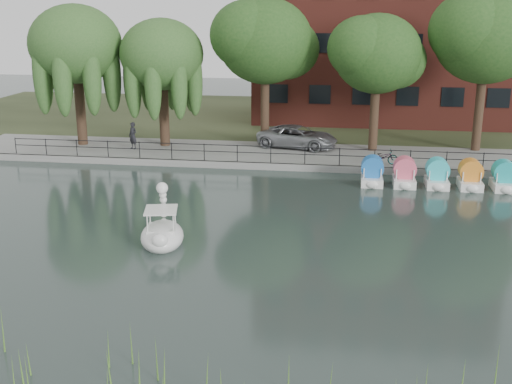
% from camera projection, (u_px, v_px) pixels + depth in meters
% --- Properties ---
extents(ground_plane, '(120.00, 120.00, 0.00)m').
position_uv_depth(ground_plane, '(229.00, 251.00, 25.25)').
color(ground_plane, '#36413E').
extents(promenade, '(40.00, 6.00, 0.40)m').
position_uv_depth(promenade, '(276.00, 155.00, 40.37)').
color(promenade, gray).
rests_on(promenade, ground_plane).
extents(kerb, '(40.00, 0.25, 0.40)m').
position_uv_depth(kerb, '(270.00, 167.00, 37.57)').
color(kerb, gray).
rests_on(kerb, ground_plane).
extents(land_strip, '(60.00, 22.00, 0.36)m').
position_uv_depth(land_strip, '(296.00, 118.00, 53.66)').
color(land_strip, '#47512D').
rests_on(land_strip, ground_plane).
extents(railing, '(32.00, 0.05, 1.00)m').
position_uv_depth(railing, '(271.00, 150.00, 37.49)').
color(railing, black).
rests_on(railing, promenade).
extents(apartment_building, '(20.00, 10.07, 18.00)m').
position_uv_depth(apartment_building, '(387.00, 4.00, 50.04)').
color(apartment_building, '#4C1E16').
rests_on(apartment_building, land_strip).
extents(willow_left, '(5.88, 5.88, 9.01)m').
position_uv_depth(willow_left, '(75.00, 44.00, 40.80)').
color(willow_left, '#473323').
rests_on(willow_left, promenade).
extents(willow_mid, '(5.32, 5.32, 8.15)m').
position_uv_depth(willow_mid, '(162.00, 55.00, 40.67)').
color(willow_mid, '#473323').
rests_on(willow_mid, promenade).
extents(broadleaf_center, '(6.00, 6.00, 9.25)m').
position_uv_depth(broadleaf_center, '(265.00, 42.00, 40.47)').
color(broadleaf_center, '#473323').
rests_on(broadleaf_center, promenade).
extents(broadleaf_right, '(5.40, 5.40, 8.32)m').
position_uv_depth(broadleaf_right, '(377.00, 54.00, 39.20)').
color(broadleaf_right, '#473323').
rests_on(broadleaf_right, promenade).
extents(broadleaf_far, '(6.30, 6.30, 9.71)m').
position_uv_depth(broadleaf_far, '(486.00, 37.00, 38.94)').
color(broadleaf_far, '#473323').
rests_on(broadleaf_far, promenade).
extents(minivan, '(3.91, 6.32, 1.64)m').
position_uv_depth(minivan, '(298.00, 135.00, 41.35)').
color(minivan, gray).
rests_on(minivan, promenade).
extents(bicycle, '(0.87, 1.79, 1.00)m').
position_uv_depth(bicycle, '(383.00, 156.00, 37.08)').
color(bicycle, gray).
rests_on(bicycle, promenade).
extents(pedestrian, '(0.86, 0.76, 1.98)m').
position_uv_depth(pedestrian, '(133.00, 134.00, 40.96)').
color(pedestrian, black).
rests_on(pedestrian, promenade).
extents(swan_boat, '(2.28, 3.05, 2.33)m').
position_uv_depth(swan_boat, '(162.00, 231.00, 26.00)').
color(swan_boat, white).
rests_on(swan_boat, ground_plane).
extents(pedal_boat_row, '(11.35, 1.70, 1.40)m').
position_uv_depth(pedal_boat_row, '(470.00, 177.00, 33.75)').
color(pedal_boat_row, white).
rests_on(pedal_boat_row, ground_plane).
extents(reed_bank, '(24.00, 2.40, 1.20)m').
position_uv_depth(reed_bank, '(235.00, 375.00, 15.78)').
color(reed_bank, '#669938').
rests_on(reed_bank, ground_plane).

